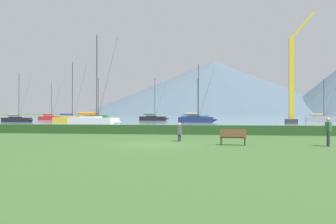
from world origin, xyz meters
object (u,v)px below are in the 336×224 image
Objects in this scene: sailboat_slip_4 at (322,119)px; person_seated_viewer at (179,131)px; sailboat_slip_0 at (94,121)px; sailboat_slip_7 at (50,118)px; sailboat_slip_9 at (196,119)px; sailboat_slip_2 at (70,119)px; person_standing_walker at (328,129)px; park_bench_under_tree at (233,136)px; sailboat_slip_6 at (196,117)px; sailboat_slip_5 at (97,117)px; dock_crane at (292,86)px; sailboat_slip_3 at (17,119)px; sailboat_slip_11 at (153,118)px.

sailboat_slip_4 is 7.58× the size of person_seated_viewer.
sailboat_slip_7 is at bearing 138.66° from sailboat_slip_0.
sailboat_slip_4 is 0.80× the size of sailboat_slip_9.
person_standing_walker is (35.96, -47.50, 0.30)m from sailboat_slip_2.
park_bench_under_tree is at bearing -175.66° from person_standing_walker.
sailboat_slip_9 is 52.59m from park_bench_under_tree.
sailboat_slip_6 is 28.02m from sailboat_slip_9.
person_standing_walker is at bearing -95.37° from sailboat_slip_4.
sailboat_slip_6 is at bearing 91.68° from sailboat_slip_0.
sailboat_slip_2 is 42.37m from sailboat_slip_5.
sailboat_slip_9 is at bearing 20.19° from sailboat_slip_2.
dock_crane reaches higher than park_bench_under_tree.
sailboat_slip_2 reaches higher than sailboat_slip_7.
sailboat_slip_6 is at bearing 109.92° from person_seated_viewer.
sailboat_slip_4 reaches higher than park_bench_under_tree.
person_seated_viewer is 47.70m from dock_crane.
sailboat_slip_3 is 61.50m from person_seated_viewer.
sailboat_slip_5 is at bearing 129.51° from person_seated_viewer.
sailboat_slip_4 reaches higher than person_standing_walker.
dock_crane reaches higher than sailboat_slip_2.
sailboat_slip_9 is (37.53, 2.85, 0.09)m from sailboat_slip_3.
sailboat_slip_7 is 64.88m from dock_crane.
sailboat_slip_3 is 55.77m from dock_crane.
sailboat_slip_5 reaches higher than sailboat_slip_4.
sailboat_slip_5 reaches higher than sailboat_slip_9.
sailboat_slip_0 is 1.43× the size of sailboat_slip_4.
sailboat_slip_7 is at bearing 138.81° from person_seated_viewer.
sailboat_slip_2 is (-10.96, 16.81, -0.08)m from sailboat_slip_0.
sailboat_slip_11 is 67.78m from person_seated_viewer.
sailboat_slip_4 is 6.07× the size of park_bench_under_tree.
sailboat_slip_9 is 7.16× the size of person_standing_walker.
sailboat_slip_9 is 9.46× the size of person_seated_viewer.
dock_crane is (12.12, 47.16, 6.40)m from park_bench_under_tree.
person_standing_walker is at bearing -44.57° from sailboat_slip_3.
sailboat_slip_5 reaches higher than park_bench_under_tree.
sailboat_slip_9 reaches higher than sailboat_slip_6.
sailboat_slip_9 reaches higher than sailboat_slip_4.
dock_crane is (-9.39, -16.21, 6.31)m from sailboat_slip_4.
sailboat_slip_5 reaches higher than sailboat_slip_3.
park_bench_under_tree is 49.11m from dock_crane.
sailboat_slip_2 reaches higher than sailboat_slip_4.
sailboat_slip_7 is at bearing -178.67° from sailboat_slip_4.
sailboat_slip_5 is (-20.00, 58.21, -0.03)m from sailboat_slip_0.
sailboat_slip_5 reaches higher than sailboat_slip_11.
person_seated_viewer is (14.26, -66.26, 0.05)m from sailboat_slip_11.
sailboat_slip_11 reaches higher than park_bench_under_tree.
sailboat_slip_5 is at bearing 120.97° from person_standing_walker.
sailboat_slip_9 is at bearing -148.90° from sailboat_slip_4.
sailboat_slip_6 is 1.10× the size of sailboat_slip_11.
park_bench_under_tree is at bearing -19.04° from person_seated_viewer.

